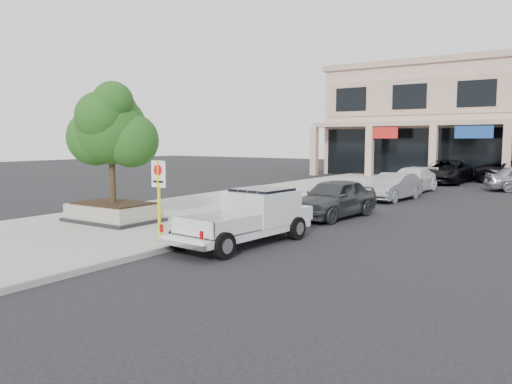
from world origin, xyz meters
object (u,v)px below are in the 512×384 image
planter (113,212)px  curb_car_a (333,198)px  curb_car_d (445,172)px  curb_car_b (393,187)px  curb_car_c (411,180)px  pickup_truck (242,218)px  no_parking_sign (159,188)px  planter_tree (117,129)px

planter → curb_car_a: bearing=46.5°
curb_car_d → curb_car_b: bearing=-88.1°
planter → curb_car_c: (5.35, 17.33, 0.24)m
pickup_truck → curb_car_c: (-0.40, 17.41, -0.08)m
curb_car_b → pickup_truck: bearing=-84.1°
planter → curb_car_d: (5.51, 24.65, 0.35)m
no_parking_sign → curb_car_c: bearing=84.5°
planter_tree → curb_car_a: (5.60, 5.90, -2.65)m
curb_car_b → curb_car_c: size_ratio=0.85×
no_parking_sign → curb_car_a: no_parking_sign is taller
pickup_truck → curb_car_c: bearing=96.2°
planter → curb_car_c: bearing=72.8°
no_parking_sign → curb_car_a: bearing=73.5°
planter → curb_car_c: curb_car_c is taller
planter_tree → curb_car_d: size_ratio=0.68×
planter_tree → curb_car_d: 25.21m
pickup_truck → curb_car_b: 13.01m
curb_car_c → curb_car_d: curb_car_d is taller
pickup_truck → curb_car_b: bearing=94.8°
pickup_truck → curb_car_d: size_ratio=0.85×
pickup_truck → curb_car_b: size_ratio=1.22×
curb_car_c → curb_car_d: size_ratio=0.83×
curb_car_b → curb_car_d: size_ratio=0.70×
planter → curb_car_d: 25.26m
planter → pickup_truck: size_ratio=0.63×
curb_car_b → curb_car_a: bearing=-84.2°
no_parking_sign → curb_car_b: bearing=81.2°
planter_tree → curb_car_b: planter_tree is taller
curb_car_a → curb_car_d: size_ratio=0.76×
curb_car_a → curb_car_c: size_ratio=0.92×
curb_car_b → planter: bearing=-108.0°
planter → no_parking_sign: bearing=-19.6°
planter → curb_car_b: size_ratio=0.77×
curb_car_a → curb_car_b: bearing=95.8°
planter_tree → curb_car_b: (5.64, 12.77, -2.73)m
pickup_truck → curb_car_c: size_ratio=1.03×
curb_car_c → curb_car_d: (0.16, 7.32, 0.11)m
planter → curb_car_d: size_ratio=0.54×
planter → curb_car_c: 18.13m
pickup_truck → curb_car_d: (-0.24, 24.74, 0.03)m
pickup_truck → curb_car_d: bearing=95.5°
curb_car_b → curb_car_d: bearing=97.4°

